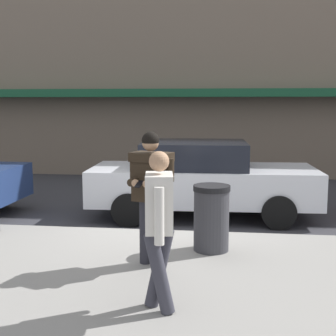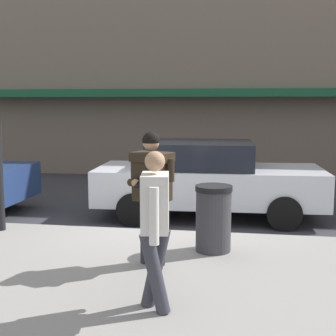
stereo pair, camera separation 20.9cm
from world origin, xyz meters
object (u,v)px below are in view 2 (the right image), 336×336
(parked_sedan_mid, at_px, (207,179))
(pedestrian_in_light_coat, at_px, (155,221))
(man_texting_on_phone, at_px, (152,184))
(trash_bin, at_px, (213,218))

(parked_sedan_mid, relative_size, pedestrian_in_light_coat, 2.69)
(parked_sedan_mid, xyz_separation_m, man_texting_on_phone, (-0.50, -3.32, 0.46))
(parked_sedan_mid, xyz_separation_m, trash_bin, (0.29, -2.60, -0.16))
(parked_sedan_mid, relative_size, trash_bin, 4.67)
(man_texting_on_phone, bearing_deg, pedestrian_in_light_coat, -77.69)
(parked_sedan_mid, distance_m, trash_bin, 2.63)
(man_texting_on_phone, distance_m, trash_bin, 1.23)
(trash_bin, bearing_deg, pedestrian_in_light_coat, -103.03)
(pedestrian_in_light_coat, distance_m, trash_bin, 2.20)
(pedestrian_in_light_coat, height_order, trash_bin, pedestrian_in_light_coat)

